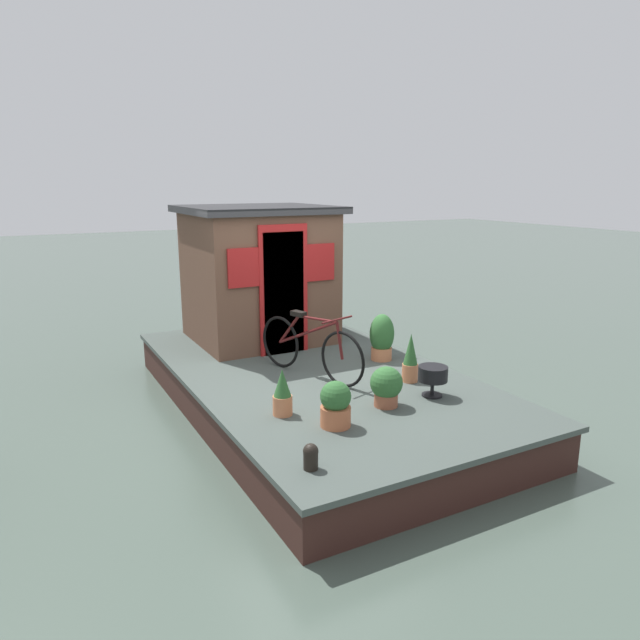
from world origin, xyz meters
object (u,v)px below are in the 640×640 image
potted_plant_mint (336,404)px  potted_plant_lavender (410,359)px  houseboat_cabin (258,273)px  potted_plant_ivy (282,393)px  potted_plant_succulent (386,386)px  charcoal_grill (433,375)px  potted_plant_geranium (382,337)px  mooring_bollard (311,456)px  bicycle (310,347)px

potted_plant_mint → potted_plant_lavender: potted_plant_lavender is taller
houseboat_cabin → potted_plant_ivy: 3.17m
potted_plant_succulent → charcoal_grill: 0.63m
potted_plant_lavender → potted_plant_geranium: potted_plant_geranium is taller
houseboat_cabin → potted_plant_ivy: houseboat_cabin is taller
potted_plant_lavender → charcoal_grill: (-0.52, 0.08, -0.03)m
houseboat_cabin → potted_plant_lavender: houseboat_cabin is taller
potted_plant_succulent → potted_plant_ivy: bearing=74.1°
potted_plant_geranium → charcoal_grill: size_ratio=1.82×
potted_plant_geranium → houseboat_cabin: bearing=29.6°
potted_plant_mint → charcoal_grill: potted_plant_mint is taller
potted_plant_succulent → potted_plant_geranium: potted_plant_geranium is taller
houseboat_cabin → potted_plant_geranium: size_ratio=3.34×
houseboat_cabin → potted_plant_geranium: (-1.81, -1.03, -0.70)m
potted_plant_geranium → mooring_bollard: bearing=135.2°
potted_plant_ivy → potted_plant_succulent: bearing=-105.9°
bicycle → potted_plant_ivy: 1.26m
charcoal_grill → potted_plant_lavender: bearing=-8.7°
potted_plant_ivy → charcoal_grill: 1.74m
potted_plant_succulent → potted_plant_lavender: size_ratio=0.74×
potted_plant_lavender → charcoal_grill: bearing=171.3°
potted_plant_lavender → potted_plant_ivy: bearing=96.8°
potted_plant_geranium → potted_plant_succulent: bearing=147.5°
potted_plant_geranium → charcoal_grill: bearing=169.0°
potted_plant_succulent → mooring_bollard: potted_plant_succulent is taller
potted_plant_lavender → potted_plant_ivy: 1.80m
potted_plant_ivy → potted_plant_geranium: potted_plant_geranium is taller
bicycle → potted_plant_lavender: bicycle is taller
houseboat_cabin → mooring_bollard: houseboat_cabin is taller
potted_plant_ivy → potted_plant_geranium: size_ratio=0.78×
potted_plant_mint → potted_plant_ivy: (0.51, 0.34, 0.01)m
potted_plant_ivy → mooring_bollard: size_ratio=2.18×
potted_plant_mint → potted_plant_geranium: size_ratio=0.73×
potted_plant_succulent → charcoal_grill: (0.00, -0.63, 0.02)m
houseboat_cabin → potted_plant_geranium: houseboat_cabin is taller
charcoal_grill → mooring_bollard: bearing=113.6°
bicycle → potted_plant_succulent: bearing=-167.9°
potted_plant_succulent → potted_plant_mint: potted_plant_mint is taller
potted_plant_mint → mooring_bollard: bearing=137.0°
potted_plant_mint → mooring_bollard: potted_plant_mint is taller
houseboat_cabin → mooring_bollard: (-4.09, 1.24, -0.90)m
bicycle → potted_plant_geranium: size_ratio=2.67×
potted_plant_geranium → charcoal_grill: potted_plant_geranium is taller
houseboat_cabin → mooring_bollard: bearing=163.2°
houseboat_cabin → bicycle: 2.07m
potted_plant_lavender → potted_plant_geranium: 0.92m
potted_plant_ivy → mooring_bollard: bearing=166.5°
potted_plant_lavender → potted_plant_geranium: bearing=-12.3°
houseboat_cabin → potted_plant_succulent: (-3.22, -0.12, -0.79)m
potted_plant_lavender → potted_plant_succulent: bearing=126.3°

